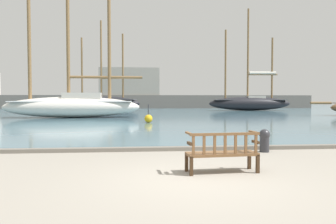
% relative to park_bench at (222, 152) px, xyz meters
% --- Properties ---
extents(ground_plane, '(160.00, 160.00, 0.00)m').
position_rel_park_bench_xyz_m(ground_plane, '(-0.72, -0.60, -0.47)').
color(ground_plane, gray).
extents(harbor_water, '(100.00, 80.00, 0.08)m').
position_rel_park_bench_xyz_m(harbor_water, '(-0.72, 43.40, -0.43)').
color(harbor_water, slate).
rests_on(harbor_water, ground).
extents(quay_edge_kerb, '(40.00, 0.30, 0.12)m').
position_rel_park_bench_xyz_m(quay_edge_kerb, '(-0.72, 3.25, -0.41)').
color(quay_edge_kerb, slate).
rests_on(quay_edge_kerb, ground).
extents(park_bench, '(1.64, 0.65, 0.92)m').
position_rel_park_bench_xyz_m(park_bench, '(0.00, 0.00, 0.00)').
color(park_bench, '#3D2A19').
rests_on(park_bench, ground).
extents(sailboat_far_port, '(11.75, 3.27, 12.66)m').
position_rel_park_bench_xyz_m(sailboat_far_port, '(-7.41, 21.36, 0.77)').
color(sailboat_far_port, silver).
rests_on(sailboat_far_port, harbor_water).
extents(sailboat_outer_starboard, '(11.43, 3.15, 13.96)m').
position_rel_park_bench_xyz_m(sailboat_outer_starboard, '(13.58, 36.89, 0.84)').
color(sailboat_outer_starboard, black).
rests_on(sailboat_outer_starboard, harbor_water).
extents(sailboat_far_starboard, '(10.63, 5.14, 12.33)m').
position_rel_park_bench_xyz_m(sailboat_far_starboard, '(-6.63, 38.58, 0.78)').
color(sailboat_far_starboard, black).
rests_on(sailboat_far_starboard, harbor_water).
extents(mooring_bollard, '(0.34, 0.34, 0.72)m').
position_rel_park_bench_xyz_m(mooring_bollard, '(2.06, 2.69, -0.07)').
color(mooring_bollard, '#2D2D33').
rests_on(mooring_bollard, ground).
extents(channel_buoy, '(0.54, 0.54, 1.24)m').
position_rel_park_bench_xyz_m(channel_buoy, '(-1.19, 14.74, -0.11)').
color(channel_buoy, gold).
rests_on(channel_buoy, harbor_water).
extents(far_breakwater, '(58.50, 2.40, 6.96)m').
position_rel_park_bench_xyz_m(far_breakwater, '(-1.50, 48.96, 1.49)').
color(far_breakwater, '#66605B').
rests_on(far_breakwater, ground).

